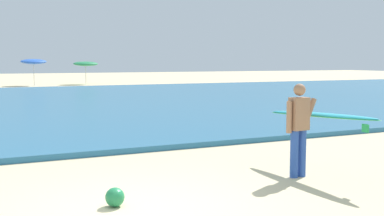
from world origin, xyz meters
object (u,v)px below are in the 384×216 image
Objects in this scene: surfer_with_board at (309,121)px; beach_umbrella_3 at (33,62)px; beach_umbrella_4 at (86,64)px; beach_ball at (115,197)px.

surfer_with_board is 1.19× the size of beach_umbrella_3.
beach_umbrella_3 is 4.65m from beach_umbrella_4.
surfer_with_board is 9.93× the size of beach_ball.
beach_umbrella_4 is (4.63, 0.36, -0.20)m from beach_umbrella_3.
beach_umbrella_3 is at bearing 85.39° from beach_ball.
beach_umbrella_4 is (3.78, 36.57, 0.87)m from surfer_with_board.
beach_umbrella_4 is 7.91× the size of beach_ball.
beach_ball is at bearing -101.61° from beach_umbrella_4.
beach_ball is (-7.58, -36.90, -1.75)m from beach_umbrella_4.
beach_umbrella_3 reaches higher than surfer_with_board.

